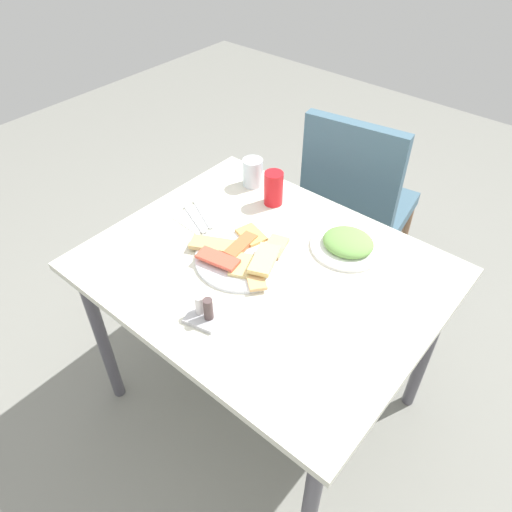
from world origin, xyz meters
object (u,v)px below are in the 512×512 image
fork (195,219)px  dining_table (264,286)px  dining_chair (355,199)px  drinking_glass (253,172)px  condiment_caddy (205,312)px  spoon (203,214)px  pide_platter (244,256)px  soda_can (274,188)px  paper_napkin (199,217)px  salad_plate_greens (348,243)px

fork → dining_table: bearing=18.2°
dining_chair → drinking_glass: dining_chair is taller
dining_table → condiment_caddy: 0.28m
spoon → dining_chair: bearing=98.0°
pide_platter → soda_can: soda_can is taller
condiment_caddy → dining_table: bearing=91.3°
dining_table → spoon: (-0.32, 0.06, 0.09)m
paper_napkin → fork: size_ratio=0.81×
salad_plate_greens → fork: (-0.47, -0.21, -0.01)m
salad_plate_greens → condiment_caddy: condiment_caddy is taller
salad_plate_greens → soda_can: 0.34m
dining_table → salad_plate_greens: salad_plate_greens is taller
salad_plate_greens → fork: size_ratio=1.40×
soda_can → condiment_caddy: bearing=-70.3°
salad_plate_greens → condiment_caddy: 0.51m
dining_chair → salad_plate_greens: size_ratio=3.89×
condiment_caddy → pide_platter: bearing=107.2°
dining_table → pide_platter: 0.12m
dining_chair → drinking_glass: size_ratio=8.82×
soda_can → spoon: 0.26m
salad_plate_greens → drinking_glass: drinking_glass is taller
dining_chair → drinking_glass: (-0.21, -0.42, 0.25)m
pide_platter → condiment_caddy: size_ratio=3.01×
salad_plate_greens → soda_can: (-0.33, 0.04, 0.04)m
dining_chair → fork: dining_chair is taller
paper_napkin → fork: fork is taller
condiment_caddy → spoon: bearing=135.6°
drinking_glass → spoon: 0.26m
dining_chair → spoon: bearing=-108.1°
dining_chair → soda_can: dining_chair is taller
pide_platter → salad_plate_greens: (0.21, 0.25, 0.00)m
spoon → fork: bearing=-63.9°
dining_table → drinking_glass: bearing=135.0°
pide_platter → salad_plate_greens: bearing=49.4°
condiment_caddy → paper_napkin: bearing=137.2°
fork → condiment_caddy: size_ratio=1.53×
pide_platter → fork: 0.26m
soda_can → paper_napkin: size_ratio=0.91×
pide_platter → spoon: size_ratio=1.90×
salad_plate_greens → spoon: bearing=-159.8°
drinking_glass → paper_napkin: size_ratio=0.77×
drinking_glass → fork: 0.29m
dining_table → condiment_caddy: (0.01, -0.26, 0.11)m
dining_table → pide_platter: bearing=-167.1°
spoon → condiment_caddy: bearing=-18.3°
dining_chair → paper_napkin: (-0.22, -0.69, 0.20)m
drinking_glass → condiment_caddy: 0.66m
pide_platter → drinking_glass: bearing=126.5°
pide_platter → salad_plate_greens: size_ratio=1.40×
dining_table → drinking_glass: size_ratio=9.93×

